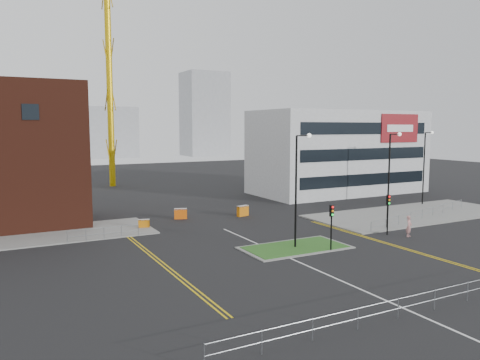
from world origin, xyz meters
name	(u,v)px	position (x,y,z in m)	size (l,w,h in m)	color
ground	(341,281)	(0.00, 0.00, 0.00)	(200.00, 200.00, 0.00)	black
pavement_right	(413,214)	(22.00, 14.00, 0.06)	(24.00, 10.00, 0.12)	slate
island_kerb	(295,248)	(2.00, 8.00, 0.04)	(8.60, 4.60, 0.08)	slate
grass_island	(295,247)	(2.00, 8.00, 0.06)	(8.00, 4.00, 0.12)	#25551C
office_block	(338,152)	(26.01, 31.97, 6.00)	(25.00, 12.20, 12.00)	#B1B4B7
tower_crane	(143,16)	(3.63, 54.71, 27.71)	(52.98, 3.70, 40.30)	gold
streetlamp_island	(298,181)	(2.22, 8.00, 5.41)	(1.46, 0.36, 9.18)	black
streetlamp_right_near	(391,172)	(14.22, 10.00, 5.41)	(1.46, 0.36, 9.18)	black
streetlamp_right_far	(425,162)	(28.22, 18.00, 5.41)	(1.46, 0.36, 9.18)	black
traffic_light_island	(332,219)	(4.00, 5.98, 2.57)	(0.28, 0.33, 3.65)	black
traffic_light_right	(388,207)	(12.00, 7.98, 2.57)	(0.28, 0.33, 3.65)	black
railing_front	(417,299)	(0.00, -6.00, 0.78)	(24.05, 0.05, 1.10)	gray
railing_left	(104,231)	(-11.00, 18.00, 0.74)	(6.05, 0.05, 1.10)	gray
railing_right	(422,212)	(20.50, 11.50, 0.78)	(19.05, 5.05, 1.10)	gray
centre_line	(321,272)	(0.00, 2.00, 0.01)	(0.15, 30.00, 0.01)	silver
yellow_left_a	(155,260)	(-9.00, 10.00, 0.01)	(0.12, 24.00, 0.01)	gold
yellow_left_b	(159,259)	(-8.70, 10.00, 0.01)	(0.12, 24.00, 0.01)	gold
yellow_right_a	(383,243)	(9.50, 6.00, 0.01)	(0.12, 20.00, 0.01)	gold
yellow_right_b	(385,242)	(9.80, 6.00, 0.01)	(0.12, 20.00, 0.01)	gold
skyline_b	(97,132)	(10.00, 130.00, 8.00)	(24.00, 12.00, 16.00)	gray
skyline_c	(205,114)	(45.00, 125.00, 14.00)	(14.00, 12.00, 28.00)	gray
skyline_d	(33,139)	(-8.00, 140.00, 6.00)	(30.00, 12.00, 12.00)	gray
pedestrian	(409,226)	(13.19, 6.61, 0.94)	(0.68, 0.45, 1.87)	#D18987
barrier_left	(144,224)	(-6.68, 20.79, 0.49)	(1.12, 0.63, 0.90)	#CA6F0B
barrier_mid	(181,213)	(-1.88, 23.65, 0.61)	(1.40, 0.87, 1.12)	#E25A0C
barrier_right	(243,210)	(4.68, 21.97, 0.63)	(1.44, 0.79, 1.16)	orange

